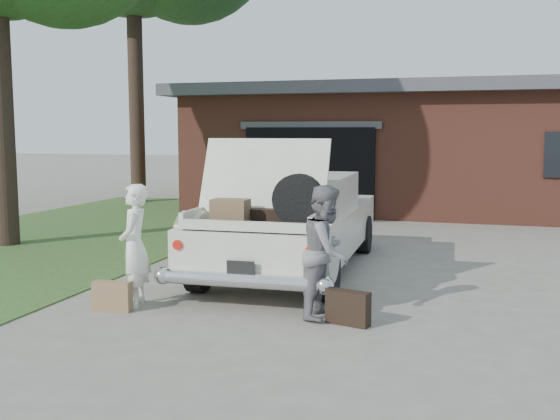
# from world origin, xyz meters

# --- Properties ---
(ground) EXTENTS (90.00, 90.00, 0.00)m
(ground) POSITION_xyz_m (0.00, 0.00, 0.00)
(ground) COLOR gray
(ground) RESTS_ON ground
(grass_strip) EXTENTS (6.00, 16.00, 0.02)m
(grass_strip) POSITION_xyz_m (-5.50, 3.00, 0.01)
(grass_strip) COLOR #2D4C1E
(grass_strip) RESTS_ON ground
(house) EXTENTS (12.80, 7.80, 3.30)m
(house) POSITION_xyz_m (0.98, 11.47, 1.67)
(house) COLOR brown
(house) RESTS_ON ground
(sedan) EXTENTS (2.15, 5.14, 2.02)m
(sedan) POSITION_xyz_m (-0.24, 2.03, 0.74)
(sedan) COLOR silver
(sedan) RESTS_ON ground
(woman_left) EXTENTS (0.50, 0.62, 1.49)m
(woman_left) POSITION_xyz_m (-1.50, -0.50, 0.74)
(woman_left) COLOR white
(woman_left) RESTS_ON ground
(woman_right) EXTENTS (0.64, 0.79, 1.52)m
(woman_right) POSITION_xyz_m (0.83, -0.29, 0.76)
(woman_right) COLOR slate
(woman_right) RESTS_ON ground
(suitcase_left) EXTENTS (0.47, 0.19, 0.35)m
(suitcase_left) POSITION_xyz_m (-1.65, -0.80, 0.18)
(suitcase_left) COLOR #93714B
(suitcase_left) RESTS_ON ground
(suitcase_right) EXTENTS (0.51, 0.28, 0.38)m
(suitcase_right) POSITION_xyz_m (1.13, -0.53, 0.19)
(suitcase_right) COLOR black
(suitcase_right) RESTS_ON ground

